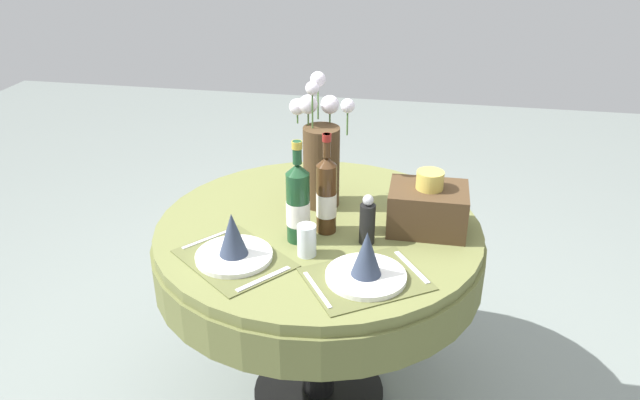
{
  "coord_description": "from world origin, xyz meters",
  "views": [
    {
      "loc": [
        0.34,
        -1.81,
        1.79
      ],
      "look_at": [
        0.0,
        0.03,
        0.86
      ],
      "focal_mm": 34.24,
      "sensor_mm": 36.0,
      "label": 1
    }
  ],
  "objects_px": {
    "place_setting_right": "(366,266)",
    "pepper_mill": "(367,221)",
    "woven_basket_side_right": "(428,207)",
    "place_setting_left": "(233,246)",
    "tumbler_near_right": "(306,240)",
    "wine_bottle_left": "(298,203)",
    "dining_table": "(319,255)",
    "wine_bottle_centre": "(326,195)",
    "flower_vase": "(321,155)"
  },
  "relations": [
    {
      "from": "place_setting_left",
      "to": "woven_basket_side_right",
      "type": "bearing_deg",
      "value": 27.82
    },
    {
      "from": "dining_table",
      "to": "woven_basket_side_right",
      "type": "bearing_deg",
      "value": 5.89
    },
    {
      "from": "place_setting_left",
      "to": "wine_bottle_centre",
      "type": "bearing_deg",
      "value": 42.42
    },
    {
      "from": "tumbler_near_right",
      "to": "pepper_mill",
      "type": "bearing_deg",
      "value": 31.96
    },
    {
      "from": "dining_table",
      "to": "flower_vase",
      "type": "xyz_separation_m",
      "value": [
        -0.02,
        0.16,
        0.32
      ]
    },
    {
      "from": "dining_table",
      "to": "woven_basket_side_right",
      "type": "height_order",
      "value": "woven_basket_side_right"
    },
    {
      "from": "wine_bottle_centre",
      "to": "tumbler_near_right",
      "type": "relative_size",
      "value": 3.34
    },
    {
      "from": "flower_vase",
      "to": "wine_bottle_centre",
      "type": "relative_size",
      "value": 1.35
    },
    {
      "from": "wine_bottle_centre",
      "to": "woven_basket_side_right",
      "type": "xyz_separation_m",
      "value": [
        0.33,
        0.08,
        -0.05
      ]
    },
    {
      "from": "place_setting_left",
      "to": "tumbler_near_right",
      "type": "height_order",
      "value": "place_setting_left"
    },
    {
      "from": "place_setting_left",
      "to": "place_setting_right",
      "type": "bearing_deg",
      "value": -5.15
    },
    {
      "from": "place_setting_right",
      "to": "flower_vase",
      "type": "relative_size",
      "value": 0.91
    },
    {
      "from": "place_setting_right",
      "to": "woven_basket_side_right",
      "type": "height_order",
      "value": "woven_basket_side_right"
    },
    {
      "from": "wine_bottle_left",
      "to": "wine_bottle_centre",
      "type": "xyz_separation_m",
      "value": [
        0.08,
        0.07,
        -0.0
      ]
    },
    {
      "from": "dining_table",
      "to": "place_setting_left",
      "type": "xyz_separation_m",
      "value": [
        -0.22,
        -0.27,
        0.17
      ]
    },
    {
      "from": "dining_table",
      "to": "woven_basket_side_right",
      "type": "xyz_separation_m",
      "value": [
        0.36,
        0.04,
        0.21
      ]
    },
    {
      "from": "tumbler_near_right",
      "to": "pepper_mill",
      "type": "relative_size",
      "value": 0.61
    },
    {
      "from": "place_setting_right",
      "to": "wine_bottle_left",
      "type": "xyz_separation_m",
      "value": [
        -0.24,
        0.19,
        0.09
      ]
    },
    {
      "from": "place_setting_right",
      "to": "tumbler_near_right",
      "type": "distance_m",
      "value": 0.23
    },
    {
      "from": "place_setting_left",
      "to": "woven_basket_side_right",
      "type": "distance_m",
      "value": 0.66
    },
    {
      "from": "tumbler_near_right",
      "to": "pepper_mill",
      "type": "xyz_separation_m",
      "value": [
        0.18,
        0.11,
        0.03
      ]
    },
    {
      "from": "wine_bottle_left",
      "to": "wine_bottle_centre",
      "type": "height_order",
      "value": "wine_bottle_centre"
    },
    {
      "from": "woven_basket_side_right",
      "to": "tumbler_near_right",
      "type": "bearing_deg",
      "value": -146.83
    },
    {
      "from": "place_setting_right",
      "to": "pepper_mill",
      "type": "xyz_separation_m",
      "value": [
        -0.02,
        0.22,
        0.03
      ]
    },
    {
      "from": "dining_table",
      "to": "flower_vase",
      "type": "height_order",
      "value": "flower_vase"
    },
    {
      "from": "wine_bottle_left",
      "to": "flower_vase",
      "type": "bearing_deg",
      "value": 85.24
    },
    {
      "from": "dining_table",
      "to": "tumbler_near_right",
      "type": "height_order",
      "value": "tumbler_near_right"
    },
    {
      "from": "place_setting_right",
      "to": "tumbler_near_right",
      "type": "relative_size",
      "value": 4.11
    },
    {
      "from": "place_setting_left",
      "to": "wine_bottle_left",
      "type": "xyz_separation_m",
      "value": [
        0.17,
        0.16,
        0.09
      ]
    },
    {
      "from": "wine_bottle_left",
      "to": "tumbler_near_right",
      "type": "relative_size",
      "value": 3.32
    },
    {
      "from": "wine_bottle_centre",
      "to": "tumbler_near_right",
      "type": "height_order",
      "value": "wine_bottle_centre"
    },
    {
      "from": "dining_table",
      "to": "place_setting_right",
      "type": "relative_size",
      "value": 2.67
    },
    {
      "from": "place_setting_right",
      "to": "tumbler_near_right",
      "type": "xyz_separation_m",
      "value": [
        -0.2,
        0.11,
        0.0
      ]
    },
    {
      "from": "place_setting_left",
      "to": "tumbler_near_right",
      "type": "distance_m",
      "value": 0.23
    },
    {
      "from": "flower_vase",
      "to": "pepper_mill",
      "type": "height_order",
      "value": "flower_vase"
    },
    {
      "from": "flower_vase",
      "to": "woven_basket_side_right",
      "type": "bearing_deg",
      "value": -17.86
    },
    {
      "from": "place_setting_left",
      "to": "flower_vase",
      "type": "relative_size",
      "value": 0.91
    },
    {
      "from": "place_setting_left",
      "to": "woven_basket_side_right",
      "type": "relative_size",
      "value": 1.66
    },
    {
      "from": "place_setting_right",
      "to": "dining_table",
      "type": "bearing_deg",
      "value": 123.0
    },
    {
      "from": "woven_basket_side_right",
      "to": "pepper_mill",
      "type": "bearing_deg",
      "value": -145.71
    },
    {
      "from": "dining_table",
      "to": "wine_bottle_left",
      "type": "bearing_deg",
      "value": -111.7
    },
    {
      "from": "pepper_mill",
      "to": "woven_basket_side_right",
      "type": "height_order",
      "value": "woven_basket_side_right"
    },
    {
      "from": "place_setting_left",
      "to": "woven_basket_side_right",
      "type": "xyz_separation_m",
      "value": [
        0.58,
        0.31,
        0.03
      ]
    },
    {
      "from": "wine_bottle_centre",
      "to": "pepper_mill",
      "type": "bearing_deg",
      "value": -19.5
    },
    {
      "from": "place_setting_left",
      "to": "place_setting_right",
      "type": "xyz_separation_m",
      "value": [
        0.42,
        -0.04,
        0.0
      ]
    },
    {
      "from": "place_setting_right",
      "to": "tumbler_near_right",
      "type": "bearing_deg",
      "value": 152.19
    },
    {
      "from": "flower_vase",
      "to": "wine_bottle_left",
      "type": "bearing_deg",
      "value": -94.76
    },
    {
      "from": "flower_vase",
      "to": "pepper_mill",
      "type": "relative_size",
      "value": 2.73
    },
    {
      "from": "flower_vase",
      "to": "wine_bottle_left",
      "type": "distance_m",
      "value": 0.28
    },
    {
      "from": "flower_vase",
      "to": "tumbler_near_right",
      "type": "distance_m",
      "value": 0.39
    }
  ]
}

